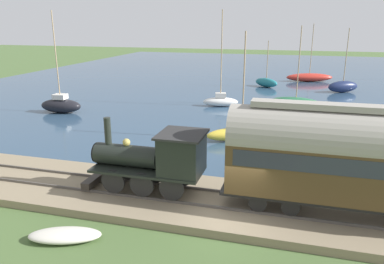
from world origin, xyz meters
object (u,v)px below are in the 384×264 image
Objects in this scene: steam_locomotive at (158,157)px; sailboat_green at (296,102)px; sailboat_red at (309,77)px; sailboat_navy at (343,86)px; rowboat_off_pier at (373,166)px; rowboat_far_out at (298,170)px; beached_dinghy at (65,235)px; passenger_coach at (357,156)px; sailboat_yellow at (242,132)px; sailboat_white at (221,100)px; sailboat_teal at (266,82)px; sailboat_black at (61,105)px.

sailboat_green is (22.39, -6.01, -1.63)m from steam_locomotive.
sailboat_red reaches higher than sailboat_green.
sailboat_navy reaches higher than rowboat_off_pier.
beached_dinghy reaches higher than rowboat_far_out.
passenger_coach is 1.36× the size of sailboat_red.
sailboat_yellow is 0.82× the size of sailboat_white.
sailboat_green is at bearing -46.63° from rowboat_far_out.
sailboat_yellow reaches higher than rowboat_far_out.
sailboat_green is 17.26m from rowboat_far_out.
rowboat_far_out is (-5.20, -3.88, -0.41)m from sailboat_yellow.
rowboat_off_pier is at bearing -49.27° from beached_dinghy.
steam_locomotive is at bearing -149.03° from sailboat_teal.
sailboat_yellow is 15.28m from beached_dinghy.
passenger_coach is 1.83× the size of sailboat_teal.
steam_locomotive is at bearing 90.00° from passenger_coach.
passenger_coach is 1.16× the size of sailboat_white.
sailboat_black is (3.82, 17.24, 0.14)m from sailboat_yellow.
sailboat_white is at bearing -160.23° from sailboat_teal.
sailboat_black reaches higher than sailboat_red.
sailboat_green is (8.24, -20.84, -0.22)m from sailboat_black.
sailboat_green reaches higher than sailboat_yellow.
rowboat_far_out is 0.81× the size of beached_dinghy.
sailboat_yellow is 1.02× the size of sailboat_navy.
sailboat_white is at bearing 111.53° from sailboat_green.
sailboat_navy is 25.28m from rowboat_off_pier.
steam_locomotive is at bearing 173.32° from sailboat_green.
sailboat_yellow is at bearing 117.68° from rowboat_off_pier.
passenger_coach is at bearing 154.36° from rowboat_far_out.
sailboat_yellow reaches higher than rowboat_off_pier.
rowboat_off_pier is (-15.61, -4.40, -0.29)m from sailboat_green.
sailboat_black reaches higher than rowboat_far_out.
sailboat_red reaches higher than sailboat_teal.
sailboat_red is (39.70, -7.66, -1.55)m from steam_locomotive.
sailboat_black is 22.20m from beached_dinghy.
beached_dinghy is (-37.63, 4.55, -0.39)m from sailboat_teal.
sailboat_red is at bearing -10.92° from steam_locomotive.
beached_dinghy is (-24.89, 1.13, -0.39)m from sailboat_white.
rowboat_far_out is at bearing -42.75° from beached_dinghy.
sailboat_white is (6.55, -13.64, -0.13)m from sailboat_black.
sailboat_black reaches higher than passenger_coach.
sailboat_teal is at bearing 10.39° from passenger_coach.
rowboat_far_out is at bearing -118.54° from sailboat_black.
sailboat_navy is at bearing -20.35° from sailboat_green.
sailboat_white is 4.09× the size of rowboat_off_pier.
rowboat_off_pier is 16.80m from beached_dinghy.
sailboat_navy is (32.04, -11.29, -1.43)m from steam_locomotive.
steam_locomotive is 2.55× the size of rowboat_off_pier.
sailboat_black is 22.41m from sailboat_green.
sailboat_yellow is at bearing 29.93° from passenger_coach.
passenger_coach is 27.27m from sailboat_black.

